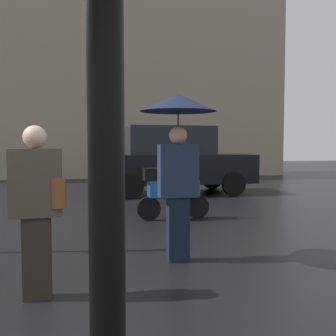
{
  "coord_description": "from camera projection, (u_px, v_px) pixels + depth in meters",
  "views": [
    {
      "loc": [
        0.3,
        -2.0,
        1.45
      ],
      "look_at": [
        2.1,
        5.95,
        0.97
      ],
      "focal_mm": 41.96,
      "sensor_mm": 36.0,
      "label": 1
    }
  ],
  "objects": [
    {
      "name": "pedestrian_with_umbrella",
      "position": [
        178.0,
        134.0,
        4.83
      ],
      "size": [
        0.95,
        0.95,
        2.08
      ],
      "rotation": [
        0.0,
        0.0,
        3.0
      ],
      "color": "black",
      "rests_on": "ground"
    },
    {
      "name": "pedestrian_with_bag",
      "position": [
        38.0,
        201.0,
        3.67
      ],
      "size": [
        0.5,
        0.24,
        1.64
      ],
      "rotation": [
        0.0,
        0.0,
        3.27
      ],
      "color": "#2A241E",
      "rests_on": "ground"
    },
    {
      "name": "parked_scooter",
      "position": [
        171.0,
        191.0,
        7.62
      ],
      "size": [
        1.44,
        0.32,
        1.23
      ],
      "rotation": [
        0.0,
        0.0,
        0.28
      ],
      "color": "black",
      "rests_on": "ground"
    },
    {
      "name": "parked_car_left",
      "position": [
        173.0,
        160.0,
        11.68
      ],
      "size": [
        4.5,
        2.07,
        1.99
      ],
      "rotation": [
        0.0,
        0.0,
        3.43
      ],
      "color": "black",
      "rests_on": "ground"
    },
    {
      "name": "building_block",
      "position": [
        71.0,
        26.0,
        17.72
      ],
      "size": [
        19.68,
        2.95,
        13.65
      ],
      "primitive_type": "cube",
      "color": "gray",
      "rests_on": "ground"
    }
  ]
}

